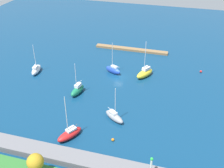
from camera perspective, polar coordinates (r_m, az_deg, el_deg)
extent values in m
plane|color=navy|center=(81.04, 1.36, 1.54)|extent=(160.00, 160.00, 0.00)
cube|color=olive|center=(97.81, 4.02, 7.18)|extent=(25.59, 2.01, 0.77)
cube|color=slate|center=(55.00, -8.14, -14.99)|extent=(56.41, 3.75, 1.41)
cylinder|color=silver|center=(50.45, 8.09, -16.58)|extent=(0.36, 0.36, 3.20)
sphere|color=green|center=(49.10, 8.25, -15.13)|extent=(0.56, 0.56, 0.56)
sphere|color=#AD841E|center=(50.88, -15.64, -15.28)|extent=(2.97, 2.97, 2.97)
ellipsoid|color=#19724C|center=(73.24, -7.19, -1.36)|extent=(2.88, 5.80, 1.96)
cube|color=silver|center=(72.81, -7.07, -0.26)|extent=(1.47, 2.17, 0.84)
cylinder|color=silver|center=(70.71, -7.55, 1.65)|extent=(0.13, 0.13, 7.16)
cylinder|color=silver|center=(72.91, -6.86, 0.33)|extent=(0.59, 2.55, 0.11)
ellipsoid|color=#2347B2|center=(82.36, 0.21, 2.90)|extent=(5.42, 3.45, 2.07)
cube|color=silver|center=(81.51, 0.44, 3.63)|extent=(2.09, 1.57, 0.59)
cylinder|color=silver|center=(80.32, 0.07, 6.01)|extent=(0.13, 0.13, 7.66)
cylinder|color=silver|center=(80.96, 0.78, 3.78)|extent=(2.44, 1.13, 0.10)
ellipsoid|color=red|center=(59.84, -8.80, -10.27)|extent=(4.79, 6.31, 1.70)
cube|color=silver|center=(59.34, -8.51, -9.28)|extent=(2.17, 2.52, 0.46)
cylinder|color=silver|center=(56.38, -9.47, -6.39)|extent=(0.14, 0.14, 8.84)
cylinder|color=silver|center=(59.28, -8.19, -8.81)|extent=(1.29, 2.20, 0.12)
ellipsoid|color=yellow|center=(81.08, 6.79, 2.18)|extent=(5.18, 6.74, 2.10)
cube|color=silver|center=(80.74, 7.09, 3.22)|extent=(2.34, 2.70, 0.84)
cylinder|color=silver|center=(78.32, 6.89, 5.65)|extent=(0.16, 0.16, 8.99)
cylinder|color=silver|center=(80.68, 7.26, 3.64)|extent=(1.24, 2.04, 0.12)
ellipsoid|color=gray|center=(63.77, 0.49, -6.82)|extent=(5.69, 4.62, 1.65)
cube|color=silver|center=(63.40, 0.22, -5.88)|extent=(2.28, 2.01, 0.45)
cylinder|color=silver|center=(61.00, 0.68, -3.73)|extent=(0.14, 0.14, 7.05)
cylinder|color=silver|center=(63.50, -0.09, -5.39)|extent=(2.17, 1.51, 0.11)
ellipsoid|color=white|center=(85.86, -15.43, 2.86)|extent=(2.74, 6.05, 1.85)
cube|color=silver|center=(84.95, -15.65, 3.42)|extent=(1.42, 2.25, 0.53)
cylinder|color=silver|center=(84.18, -15.78, 5.59)|extent=(0.14, 0.14, 6.97)
cylinder|color=silver|center=(84.28, -15.83, 3.48)|extent=(0.53, 2.68, 0.11)
sphere|color=red|center=(87.32, 17.95, 2.49)|extent=(0.68, 0.68, 0.68)
sphere|color=orange|center=(58.71, 0.17, -11.48)|extent=(0.63, 0.63, 0.63)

